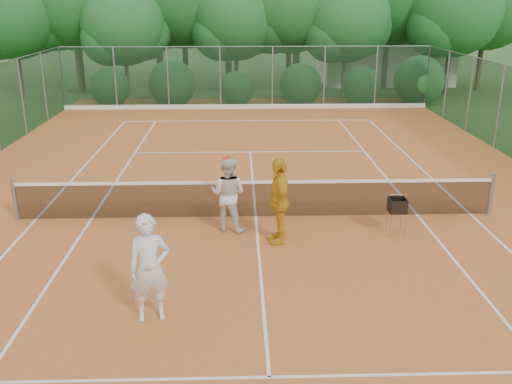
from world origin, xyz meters
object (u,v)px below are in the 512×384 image
ball_hopper (397,206)px  player_center_grp (228,194)px  player_yellow (279,201)px  player_white (149,268)px

ball_hopper → player_center_grp: bearing=-171.0°
player_center_grp → player_yellow: (1.14, -0.73, 0.08)m
player_yellow → player_white: bearing=-45.6°
player_center_grp → player_yellow: 1.35m
player_white → player_yellow: size_ratio=0.97×
player_center_grp → ball_hopper: (3.90, -0.38, -0.21)m
player_yellow → ball_hopper: size_ratio=2.25×
player_center_grp → player_yellow: player_yellow is taller
player_white → player_yellow: bearing=41.8°
player_center_grp → player_yellow: size_ratio=0.93×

